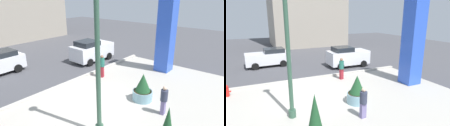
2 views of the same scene
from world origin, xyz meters
The scene contains 9 objects.
ground_plane centered at (0.00, 4.00, 0.00)m, with size 60.00×60.00×0.00m, color #47474C.
plaza_pavement centered at (0.00, -2.00, 0.00)m, with size 18.00×10.00×0.02m, color #ADA89E.
curb_strip centered at (0.00, 3.12, 0.08)m, with size 18.00×0.24×0.16m, color #B7B2A8.
lamp_post centered at (-1.53, -1.99, 3.10)m, with size 0.44×0.44×6.36m.
art_pillar_blue centered at (7.36, -0.74, 3.17)m, with size 1.14×1.14×6.34m, color blue.
potted_plant_near_left centered at (2.17, -1.94, 0.71)m, with size 1.14×1.14×1.63m.
car_curb_west centered at (5.41, 5.43, 0.97)m, with size 3.96×2.16×1.94m.
pedestrian_on_sidewalk centered at (1.60, -3.51, 0.87)m, with size 0.39×0.39×1.58m.
pedestrian_by_curb centered at (3.15, 2.10, 0.95)m, with size 0.47×0.47×1.71m.
Camera 1 is at (-6.77, -7.05, 5.86)m, focal length 31.58 mm.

